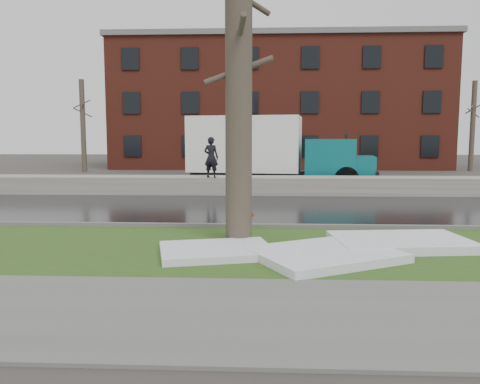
{
  "coord_description": "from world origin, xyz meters",
  "views": [
    {
      "loc": [
        0.67,
        -10.96,
        2.33
      ],
      "look_at": [
        0.14,
        0.74,
        1.0
      ],
      "focal_mm": 35.0,
      "sensor_mm": 36.0,
      "label": 1
    }
  ],
  "objects_px": {
    "fire_hydrant": "(246,214)",
    "tree": "(239,74)",
    "box_truck": "(267,150)",
    "worker": "(211,157)"
  },
  "relations": [
    {
      "from": "fire_hydrant",
      "to": "tree",
      "type": "bearing_deg",
      "value": -78.96
    },
    {
      "from": "tree",
      "to": "worker",
      "type": "height_order",
      "value": "tree"
    },
    {
      "from": "fire_hydrant",
      "to": "box_truck",
      "type": "bearing_deg",
      "value": 102.56
    },
    {
      "from": "tree",
      "to": "box_truck",
      "type": "height_order",
      "value": "tree"
    },
    {
      "from": "worker",
      "to": "fire_hydrant",
      "type": "bearing_deg",
      "value": 117.81
    },
    {
      "from": "fire_hydrant",
      "to": "box_truck",
      "type": "xyz_separation_m",
      "value": [
        0.67,
        11.27,
        1.35
      ]
    },
    {
      "from": "fire_hydrant",
      "to": "tree",
      "type": "height_order",
      "value": "tree"
    },
    {
      "from": "fire_hydrant",
      "to": "worker",
      "type": "bearing_deg",
      "value": 118.48
    },
    {
      "from": "box_truck",
      "to": "worker",
      "type": "distance_m",
      "value": 4.44
    },
    {
      "from": "fire_hydrant",
      "to": "box_truck",
      "type": "distance_m",
      "value": 11.37
    }
  ]
}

